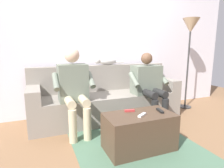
{
  "coord_description": "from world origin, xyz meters",
  "views": [
    {
      "loc": [
        1.03,
        2.73,
        1.15
      ],
      "look_at": [
        0.0,
        0.14,
        0.61
      ],
      "focal_mm": 30.49,
      "sensor_mm": 36.0,
      "label": 1
    }
  ],
  "objects_px": {
    "person_left_seated": "(148,83)",
    "remote_red": "(130,111)",
    "coffee_table": "(139,132)",
    "couch": "(106,100)",
    "person_right_seated": "(74,86)",
    "remote_white": "(142,115)",
    "cat_on_backrest": "(106,61)",
    "floor_lamp": "(190,32)",
    "remote_black": "(160,111)"
  },
  "relations": [
    {
      "from": "coffee_table",
      "to": "person_right_seated",
      "type": "distance_m",
      "value": 1.05
    },
    {
      "from": "person_right_seated",
      "to": "couch",
      "type": "bearing_deg",
      "value": -150.97
    },
    {
      "from": "coffee_table",
      "to": "remote_white",
      "type": "height_order",
      "value": "remote_white"
    },
    {
      "from": "couch",
      "to": "remote_white",
      "type": "height_order",
      "value": "couch"
    },
    {
      "from": "coffee_table",
      "to": "remote_black",
      "type": "xyz_separation_m",
      "value": [
        -0.26,
        0.01,
        0.22
      ]
    },
    {
      "from": "floor_lamp",
      "to": "cat_on_backrest",
      "type": "bearing_deg",
      "value": -10.5
    },
    {
      "from": "floor_lamp",
      "to": "couch",
      "type": "bearing_deg",
      "value": -1.76
    },
    {
      "from": "remote_white",
      "to": "remote_black",
      "type": "bearing_deg",
      "value": 156.21
    },
    {
      "from": "person_right_seated",
      "to": "remote_white",
      "type": "height_order",
      "value": "person_right_seated"
    },
    {
      "from": "cat_on_backrest",
      "to": "remote_white",
      "type": "distance_m",
      "value": 1.46
    },
    {
      "from": "cat_on_backrest",
      "to": "remote_white",
      "type": "height_order",
      "value": "cat_on_backrest"
    },
    {
      "from": "coffee_table",
      "to": "remote_red",
      "type": "xyz_separation_m",
      "value": [
        0.06,
        -0.12,
        0.22
      ]
    },
    {
      "from": "coffee_table",
      "to": "remote_black",
      "type": "distance_m",
      "value": 0.34
    },
    {
      "from": "cat_on_backrest",
      "to": "remote_red",
      "type": "xyz_separation_m",
      "value": [
        0.14,
        1.2,
        -0.49
      ]
    },
    {
      "from": "coffee_table",
      "to": "person_left_seated",
      "type": "height_order",
      "value": "person_left_seated"
    },
    {
      "from": "person_left_seated",
      "to": "remote_black",
      "type": "bearing_deg",
      "value": 67.34
    },
    {
      "from": "coffee_table",
      "to": "remote_black",
      "type": "relative_size",
      "value": 5.49
    },
    {
      "from": "coffee_table",
      "to": "remote_white",
      "type": "xyz_separation_m",
      "value": [
        -0.0,
        0.05,
        0.22
      ]
    },
    {
      "from": "coffee_table",
      "to": "remote_red",
      "type": "relative_size",
      "value": 6.76
    },
    {
      "from": "couch",
      "to": "coffee_table",
      "type": "bearing_deg",
      "value": 90.0
    },
    {
      "from": "remote_white",
      "to": "person_right_seated",
      "type": "bearing_deg",
      "value": -87.2
    },
    {
      "from": "person_right_seated",
      "to": "remote_black",
      "type": "bearing_deg",
      "value": 137.69
    },
    {
      "from": "person_left_seated",
      "to": "floor_lamp",
      "type": "xyz_separation_m",
      "value": [
        -1.03,
        -0.27,
        0.83
      ]
    },
    {
      "from": "coffee_table",
      "to": "remote_red",
      "type": "distance_m",
      "value": 0.26
    },
    {
      "from": "coffee_table",
      "to": "person_left_seated",
      "type": "relative_size",
      "value": 0.73
    },
    {
      "from": "remote_red",
      "to": "couch",
      "type": "bearing_deg",
      "value": 96.02
    },
    {
      "from": "person_left_seated",
      "to": "remote_red",
      "type": "height_order",
      "value": "person_left_seated"
    },
    {
      "from": "person_right_seated",
      "to": "remote_white",
      "type": "relative_size",
      "value": 8.28
    },
    {
      "from": "couch",
      "to": "remote_red",
      "type": "relative_size",
      "value": 20.7
    },
    {
      "from": "person_left_seated",
      "to": "person_right_seated",
      "type": "distance_m",
      "value": 1.17
    },
    {
      "from": "couch",
      "to": "coffee_table",
      "type": "xyz_separation_m",
      "value": [
        0.0,
        1.08,
        -0.08
      ]
    },
    {
      "from": "person_left_seated",
      "to": "couch",
      "type": "bearing_deg",
      "value": -29.08
    },
    {
      "from": "person_left_seated",
      "to": "remote_red",
      "type": "bearing_deg",
      "value": 44.47
    },
    {
      "from": "floor_lamp",
      "to": "remote_black",
      "type": "bearing_deg",
      "value": 37.62
    },
    {
      "from": "remote_black",
      "to": "remote_red",
      "type": "xyz_separation_m",
      "value": [
        0.33,
        -0.13,
        -0.0
      ]
    },
    {
      "from": "remote_black",
      "to": "floor_lamp",
      "type": "bearing_deg",
      "value": -41.67
    },
    {
      "from": "person_left_seated",
      "to": "person_right_seated",
      "type": "xyz_separation_m",
      "value": [
        1.17,
        -0.0,
        0.04
      ]
    },
    {
      "from": "remote_white",
      "to": "cat_on_backrest",
      "type": "bearing_deg",
      "value": -126.07
    },
    {
      "from": "couch",
      "to": "remote_black",
      "type": "distance_m",
      "value": 1.13
    },
    {
      "from": "person_left_seated",
      "to": "remote_black",
      "type": "height_order",
      "value": "person_left_seated"
    },
    {
      "from": "coffee_table",
      "to": "person_left_seated",
      "type": "distance_m",
      "value": 1.03
    },
    {
      "from": "coffee_table",
      "to": "person_right_seated",
      "type": "relative_size",
      "value": 0.68
    },
    {
      "from": "remote_black",
      "to": "remote_white",
      "type": "bearing_deg",
      "value": 109.99
    },
    {
      "from": "remote_black",
      "to": "couch",
      "type": "bearing_deg",
      "value": 24.2
    },
    {
      "from": "person_right_seated",
      "to": "cat_on_backrest",
      "type": "distance_m",
      "value": 0.91
    },
    {
      "from": "couch",
      "to": "remote_white",
      "type": "bearing_deg",
      "value": 90.19
    },
    {
      "from": "remote_white",
      "to": "remote_black",
      "type": "height_order",
      "value": "remote_black"
    },
    {
      "from": "person_left_seated",
      "to": "remote_red",
      "type": "relative_size",
      "value": 9.27
    },
    {
      "from": "couch",
      "to": "person_right_seated",
      "type": "bearing_deg",
      "value": 29.03
    },
    {
      "from": "coffee_table",
      "to": "remote_black",
      "type": "height_order",
      "value": "remote_black"
    }
  ]
}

